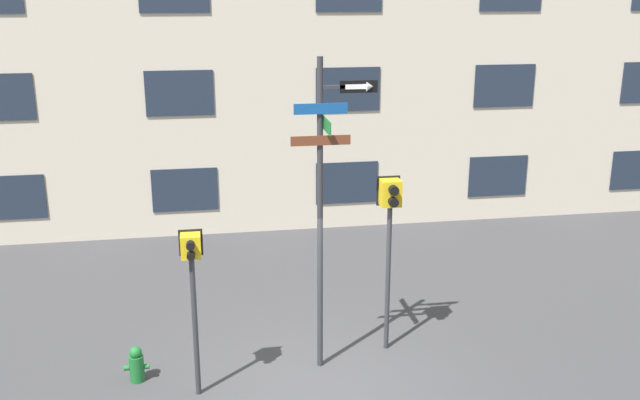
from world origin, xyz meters
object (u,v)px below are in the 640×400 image
object	(u,v)px
street_sign_pole	(324,192)
pedestrian_signal_right	(390,216)
fire_hydrant	(137,365)
pedestrian_signal_left	(192,272)

from	to	relation	value
street_sign_pole	pedestrian_signal_right	xyz separation A→B (m)	(1.14, 0.39, -0.57)
pedestrian_signal_right	fire_hydrant	xyz separation A→B (m)	(-4.07, -0.38, -2.06)
street_sign_pole	pedestrian_signal_right	bearing A→B (deg)	18.73
pedestrian_signal_left	pedestrian_signal_right	distance (m)	3.29
street_sign_pole	pedestrian_signal_right	world-z (taller)	street_sign_pole
pedestrian_signal_right	fire_hydrant	world-z (taller)	pedestrian_signal_right
pedestrian_signal_right	street_sign_pole	bearing A→B (deg)	-161.27
pedestrian_signal_right	pedestrian_signal_left	bearing A→B (deg)	-163.79
street_sign_pole	pedestrian_signal_left	distance (m)	2.28
street_sign_pole	pedestrian_signal_left	size ratio (longest dim) A/B	1.92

